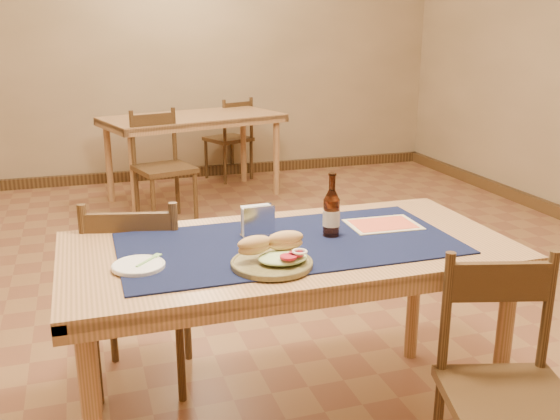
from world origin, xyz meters
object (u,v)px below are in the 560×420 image
object	(u,v)px
beer_bottle	(331,213)
main_table	(288,265)
back_table	(193,125)
chair_main_far	(140,290)
chair_main_near	(507,389)
sandwich_plate	(274,257)
napkin_holder	(258,221)

from	to	relation	value
beer_bottle	main_table	bearing A→B (deg)	-171.71
main_table	beer_bottle	world-z (taller)	beer_bottle
back_table	chair_main_far	world-z (taller)	chair_main_far
back_table	chair_main_near	xyz separation A→B (m)	(0.24, -4.04, -0.24)
main_table	chair_main_far	world-z (taller)	chair_main_far
back_table	sandwich_plate	distance (m)	3.64
main_table	sandwich_plate	xyz separation A→B (m)	(-0.12, -0.20, 0.12)
back_table	chair_main_far	size ratio (longest dim) A/B	1.93
chair_main_near	napkin_holder	distance (m)	1.01
beer_bottle	napkin_holder	size ratio (longest dim) A/B	1.82
sandwich_plate	beer_bottle	distance (m)	0.37
napkin_holder	main_table	bearing A→B (deg)	-55.02
back_table	sandwich_plate	size ratio (longest dim) A/B	6.19
sandwich_plate	napkin_holder	size ratio (longest dim) A/B	2.06
chair_main_near	napkin_holder	size ratio (longest dim) A/B	6.36
chair_main_far	napkin_holder	size ratio (longest dim) A/B	6.59
main_table	sandwich_plate	world-z (taller)	sandwich_plate
sandwich_plate	napkin_holder	bearing A→B (deg)	83.62
main_table	back_table	size ratio (longest dim) A/B	0.96
back_table	napkin_holder	xyz separation A→B (m)	(-0.35, -3.31, 0.14)
back_table	sandwich_plate	xyz separation A→B (m)	(-0.38, -3.62, 0.12)
chair_main_far	beer_bottle	size ratio (longest dim) A/B	3.63
chair_main_far	napkin_holder	xyz separation A→B (m)	(0.42, -0.34, 0.36)
main_table	chair_main_far	xyz separation A→B (m)	(-0.50, 0.45, -0.22)
chair_main_far	beer_bottle	xyz separation A→B (m)	(0.68, -0.43, 0.40)
chair_main_far	napkin_holder	bearing A→B (deg)	-38.74
chair_main_far	back_table	bearing A→B (deg)	75.51
main_table	beer_bottle	xyz separation A→B (m)	(0.18, 0.03, 0.18)
main_table	chair_main_near	bearing A→B (deg)	-50.83
chair_main_far	chair_main_near	xyz separation A→B (m)	(1.01, -1.07, -0.02)
main_table	chair_main_near	size ratio (longest dim) A/B	1.92
back_table	beer_bottle	distance (m)	3.41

